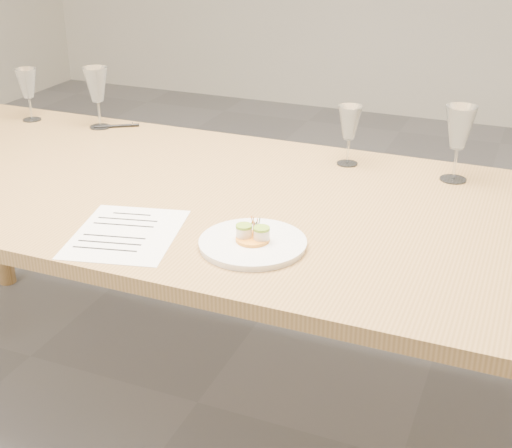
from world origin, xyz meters
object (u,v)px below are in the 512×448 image
at_px(wine_glass_0, 27,85).
at_px(wine_glass_2, 349,124).
at_px(wine_glass_1, 96,86).
at_px(wine_glass_3, 459,129).
at_px(recipe_sheet, 126,234).
at_px(dining_table, 189,211).
at_px(dinner_plate, 253,242).
at_px(ballpoint_pen, 117,126).

distance_m(wine_glass_0, wine_glass_2, 1.19).
xyz_separation_m(wine_glass_1, wine_glass_3, (1.23, -0.04, 0.00)).
xyz_separation_m(recipe_sheet, wine_glass_2, (0.36, 0.68, 0.13)).
bearing_deg(dining_table, wine_glass_1, 144.56).
relative_size(recipe_sheet, wine_glass_1, 1.69).
distance_m(wine_glass_1, wine_glass_3, 1.23).
distance_m(dinner_plate, wine_glass_0, 1.31).
relative_size(ballpoint_pen, wine_glass_1, 0.65).
xyz_separation_m(dinner_plate, wine_glass_2, (0.05, 0.62, 0.12)).
bearing_deg(dinner_plate, wine_glass_2, 85.23).
bearing_deg(dinner_plate, wine_glass_0, 150.80).
bearing_deg(wine_glass_0, wine_glass_3, -0.82).
bearing_deg(ballpoint_pen, wine_glass_3, -35.56).
distance_m(dining_table, ballpoint_pen, 0.65).
xyz_separation_m(dinner_plate, ballpoint_pen, (-0.80, 0.68, -0.01)).
xyz_separation_m(ballpoint_pen, wine_glass_1, (-0.06, -0.02, 0.14)).
height_order(wine_glass_2, wine_glass_3, wine_glass_3).
distance_m(dinner_plate, wine_glass_2, 0.64).
height_order(dinner_plate, wine_glass_1, wine_glass_1).
bearing_deg(ballpoint_pen, wine_glass_1, 167.84).
relative_size(wine_glass_0, wine_glass_1, 0.88).
bearing_deg(dining_table, ballpoint_pen, 140.21).
height_order(dinner_plate, wine_glass_0, wine_glass_0).
distance_m(ballpoint_pen, wine_glass_2, 0.86).
bearing_deg(wine_glass_3, wine_glass_0, 179.18).
height_order(recipe_sheet, wine_glass_1, wine_glass_1).
height_order(wine_glass_1, wine_glass_2, wine_glass_1).
relative_size(ballpoint_pen, wine_glass_3, 0.63).
bearing_deg(wine_glass_0, dining_table, -24.12).
height_order(ballpoint_pen, wine_glass_1, wine_glass_1).
distance_m(recipe_sheet, wine_glass_2, 0.78).
distance_m(ballpoint_pen, wine_glass_3, 1.18).
height_order(wine_glass_0, wine_glass_2, wine_glass_0).
height_order(recipe_sheet, wine_glass_3, wine_glass_3).
bearing_deg(wine_glass_3, ballpoint_pen, 176.97).
bearing_deg(wine_glass_1, wine_glass_3, -1.94).
distance_m(dining_table, wine_glass_1, 0.71).
xyz_separation_m(ballpoint_pen, wine_glass_3, (1.17, -0.06, 0.15)).
distance_m(wine_glass_1, wine_glass_2, 0.91).
bearing_deg(wine_glass_2, ballpoint_pen, 176.60).
bearing_deg(wine_glass_0, ballpoint_pen, 6.88).
bearing_deg(recipe_sheet, dining_table, 75.72).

